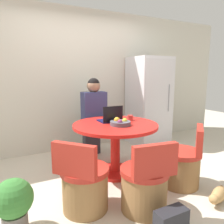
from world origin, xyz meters
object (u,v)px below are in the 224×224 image
at_px(chair_near_left_corner, 84,186).
at_px(person_seated, 93,113).
at_px(handbag, 171,224).
at_px(dining_table, 115,137).
at_px(fruit_bowl, 120,123).
at_px(refrigerator, 149,101).
at_px(chair_near_right_corner, 182,165).
at_px(cat, 218,195).
at_px(laptop, 111,118).
at_px(chair_near_camera, 145,187).
at_px(potted_plant, 14,202).

relative_size(chair_near_left_corner, person_seated, 0.58).
bearing_deg(handbag, dining_table, 83.63).
xyz_separation_m(chair_near_left_corner, fruit_bowl, (0.70, 0.49, 0.50)).
bearing_deg(refrigerator, handbag, -122.00).
bearing_deg(chair_near_left_corner, refrigerator, -92.66).
bearing_deg(chair_near_right_corner, person_seated, -109.86).
distance_m(dining_table, cat, 1.43).
bearing_deg(refrigerator, cat, -105.37).
relative_size(dining_table, cat, 2.70).
bearing_deg(cat, chair_near_left_corner, -43.54).
height_order(person_seated, cat, person_seated).
distance_m(dining_table, laptop, 0.28).
xyz_separation_m(chair_near_right_corner, cat, (0.09, -0.48, -0.19)).
xyz_separation_m(chair_near_camera, cat, (0.83, -0.25, -0.19)).
bearing_deg(chair_near_camera, fruit_bowl, -92.36).
bearing_deg(refrigerator, dining_table, -142.96).
relative_size(laptop, handbag, 1.03).
bearing_deg(dining_table, chair_near_camera, -98.21).
relative_size(person_seated, handbag, 4.52).
relative_size(refrigerator, chair_near_left_corner, 2.22).
xyz_separation_m(laptop, cat, (0.70, -1.30, -0.71)).
bearing_deg(fruit_bowl, chair_near_right_corner, -43.77).
relative_size(chair_near_camera, chair_near_right_corner, 1.00).
xyz_separation_m(chair_near_right_corner, handbag, (-0.76, -0.65, -0.14)).
xyz_separation_m(dining_table, potted_plant, (-1.36, -0.61, -0.26)).
bearing_deg(dining_table, chair_near_left_corner, -138.80).
xyz_separation_m(refrigerator, chair_near_camera, (-1.41, -1.87, -0.60)).
distance_m(refrigerator, laptop, 1.53).
distance_m(laptop, cat, 1.64).
bearing_deg(chair_near_camera, dining_table, -90.00).
height_order(refrigerator, cat, refrigerator).
height_order(chair_near_right_corner, potted_plant, chair_near_right_corner).
height_order(person_seated, laptop, person_seated).
distance_m(chair_near_left_corner, fruit_bowl, 0.99).
height_order(refrigerator, chair_near_camera, refrigerator).
relative_size(chair_near_right_corner, chair_near_left_corner, 1.00).
relative_size(dining_table, person_seated, 0.87).
xyz_separation_m(chair_near_camera, chair_near_left_corner, (-0.55, 0.30, 0.00)).
distance_m(chair_near_camera, potted_plant, 1.27).
bearing_deg(laptop, refrigerator, -147.36).
xyz_separation_m(chair_near_right_corner, potted_plant, (-1.97, 0.06, 0.02)).
bearing_deg(person_seated, chair_near_camera, 85.61).
distance_m(dining_table, fruit_bowl, 0.25).
bearing_deg(cat, refrigerator, -127.13).
distance_m(chair_near_left_corner, person_seated, 1.64).
bearing_deg(laptop, handbag, 84.24).
bearing_deg(chair_near_left_corner, chair_near_right_corner, -134.56).
relative_size(person_seated, fruit_bowl, 4.84).
distance_m(chair_near_camera, fruit_bowl, 0.95).
bearing_deg(laptop, chair_near_left_corner, 47.46).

